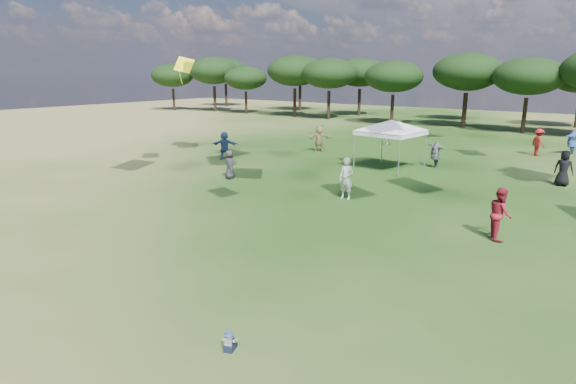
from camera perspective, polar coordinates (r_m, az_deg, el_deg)
name	(u,v)px	position (r m, az deg, el deg)	size (l,w,h in m)	color
tent_left	(391,122)	(28.35, 12.15, 8.11)	(6.27, 6.27, 3.18)	gray
toddler	(229,342)	(10.39, -6.96, -17.22)	(0.34, 0.36, 0.45)	black
festival_crowd	(454,156)	(29.06, 19.12, 4.03)	(29.48, 22.84, 1.90)	maroon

